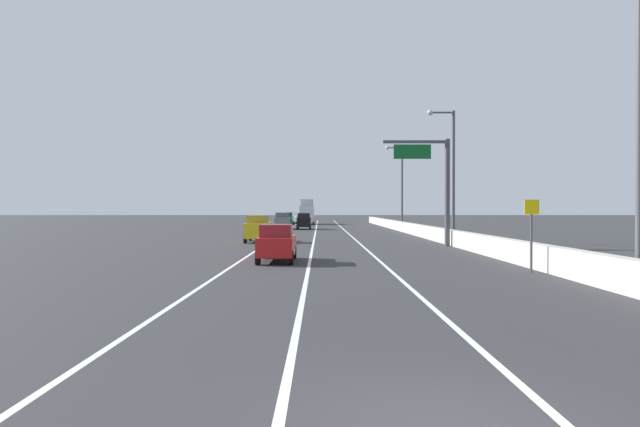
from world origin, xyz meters
The scene contains 17 objects.
ground_plane centered at (0.00, 64.00, 0.00)m, with size 320.00×320.00×0.00m, color #2D2D30.
lane_stripe_left centered at (-5.50, 55.00, 0.00)m, with size 0.16×130.00×0.00m, color silver.
lane_stripe_center centered at (-2.00, 55.00, 0.00)m, with size 0.16×130.00×0.00m, color silver.
lane_stripe_right centered at (1.50, 55.00, 0.00)m, with size 0.16×130.00×0.00m, color silver.
jersey_barrier_right centered at (8.02, 40.00, 0.55)m, with size 0.60×120.00×1.10m, color #B2ADA3.
overhead_sign_gantry centered at (6.67, 33.00, 4.73)m, with size 4.68×0.36×7.50m.
speed_advisory_sign centered at (7.12, 16.36, 1.76)m, with size 0.60×0.11×3.00m.
lamp_post_right_near centered at (8.65, 11.73, 5.88)m, with size 2.14×0.44×10.25m.
lamp_post_right_second centered at (8.54, 37.10, 5.88)m, with size 2.14×0.44×10.25m.
lamp_post_right_third centered at (8.24, 62.48, 5.88)m, with size 2.14×0.44×10.25m.
car_red_0 centered at (-3.62, 21.38, 0.93)m, with size 1.78×4.37×1.86m.
car_white_1 centered at (-6.47, 93.81, 1.04)m, with size 1.90×4.79×2.08m.
car_green_2 centered at (-6.67, 84.11, 1.00)m, with size 2.03×4.30×2.01m.
car_black_3 centered at (-3.54, 65.51, 1.03)m, with size 1.83×4.45×2.07m.
car_gray_4 centered at (-6.30, 65.91, 1.06)m, with size 2.09×4.62×2.12m.
car_yellow_5 centered at (-6.36, 38.14, 1.05)m, with size 1.95×4.61×2.11m.
box_truck centered at (-3.70, 89.18, 1.92)m, with size 2.54×7.94×4.21m.
Camera 1 is at (-1.49, -6.79, 2.63)m, focal length 32.00 mm.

